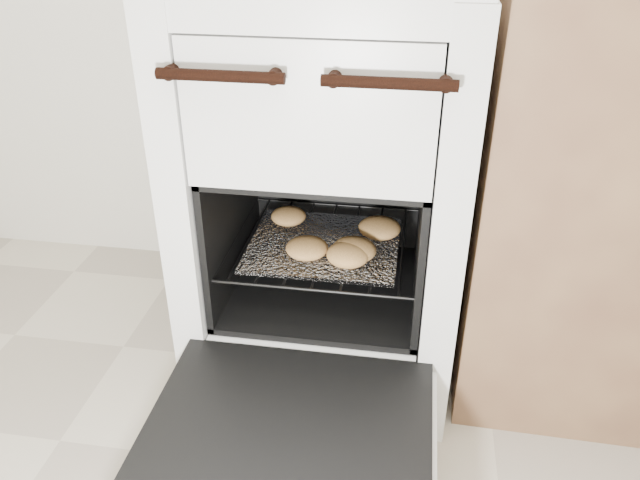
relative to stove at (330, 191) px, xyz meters
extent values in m
cube|color=silver|center=(0.00, 0.01, 0.01)|extent=(0.63, 0.67, 0.96)
cylinder|color=black|center=(-0.15, -0.34, 0.37)|extent=(0.23, 0.02, 0.02)
cylinder|color=black|center=(0.15, -0.34, 0.37)|extent=(0.23, 0.02, 0.02)
cube|color=black|center=(0.00, -0.53, -0.25)|extent=(0.55, 0.42, 0.03)
cube|color=silver|center=(0.00, -0.53, -0.27)|extent=(0.57, 0.44, 0.02)
cylinder|color=black|center=(-0.23, -0.07, -0.11)|extent=(0.01, 0.44, 0.01)
cylinder|color=black|center=(0.23, -0.07, -0.11)|extent=(0.01, 0.44, 0.01)
cylinder|color=black|center=(0.00, -0.28, -0.11)|extent=(0.45, 0.01, 0.01)
cylinder|color=black|center=(0.00, 0.14, -0.11)|extent=(0.45, 0.01, 0.01)
cylinder|color=black|center=(-0.19, -0.07, -0.11)|extent=(0.01, 0.42, 0.01)
cylinder|color=black|center=(-0.13, -0.07, -0.11)|extent=(0.01, 0.42, 0.01)
cylinder|color=black|center=(-0.06, -0.07, -0.11)|extent=(0.01, 0.42, 0.01)
cylinder|color=black|center=(0.00, -0.07, -0.11)|extent=(0.01, 0.42, 0.01)
cylinder|color=black|center=(0.06, -0.07, -0.11)|extent=(0.01, 0.42, 0.01)
cylinder|color=black|center=(0.13, -0.07, -0.11)|extent=(0.01, 0.42, 0.01)
cylinder|color=black|center=(0.19, -0.07, -0.11)|extent=(0.01, 0.42, 0.01)
cube|color=white|center=(0.00, -0.09, -0.10)|extent=(0.36, 0.31, 0.01)
ellipsoid|color=#DCA858|center=(-0.11, 0.00, -0.08)|extent=(0.12, 0.12, 0.04)
ellipsoid|color=#DCA858|center=(0.08, -0.15, -0.07)|extent=(0.14, 0.14, 0.05)
ellipsoid|color=#DCA858|center=(-0.03, -0.16, -0.07)|extent=(0.13, 0.13, 0.04)
ellipsoid|color=#DCA858|center=(0.13, -0.03, -0.07)|extent=(0.11, 0.11, 0.04)
ellipsoid|color=#DCA858|center=(0.07, -0.17, -0.07)|extent=(0.12, 0.12, 0.05)
camera|label=1|loc=(0.20, -1.38, 0.65)|focal=35.00mm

